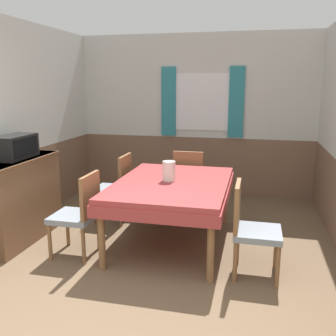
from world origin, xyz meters
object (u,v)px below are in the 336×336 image
object	(u,v)px
chair_left_far	(116,186)
chair_left_near	(80,212)
chair_head_window	(190,179)
tv	(15,147)
chair_right_near	(250,226)
vase	(169,171)
sideboard	(18,199)
dining_table	(172,190)

from	to	relation	value
chair_left_far	chair_left_near	distance (m)	1.08
chair_left_far	chair_head_window	bearing A→B (deg)	-56.39
chair_head_window	tv	distance (m)	2.35
chair_right_near	vase	size ratio (longest dim) A/B	4.07
chair_right_near	sideboard	size ratio (longest dim) A/B	0.76
chair_right_near	tv	xyz separation A→B (m)	(-2.65, 0.25, 0.62)
dining_table	chair_left_near	world-z (taller)	chair_left_near
dining_table	tv	xyz separation A→B (m)	(-1.77, -0.29, 0.47)
dining_table	sideboard	distance (m)	1.81
dining_table	vase	xyz separation A→B (m)	(-0.04, 0.02, 0.21)
chair_head_window	chair_left_far	xyz separation A→B (m)	(-0.88, -0.59, 0.00)
tv	sideboard	bearing A→B (deg)	-98.08
chair_head_window	sideboard	distance (m)	2.29
tv	chair_left_near	bearing A→B (deg)	-15.77
chair_right_near	tv	distance (m)	2.74
chair_left_far	chair_right_near	bearing A→B (deg)	-121.29
sideboard	dining_table	bearing A→B (deg)	10.23
dining_table	chair_left_far	world-z (taller)	chair_left_far
sideboard	tv	size ratio (longest dim) A/B	2.24
chair_head_window	tv	xyz separation A→B (m)	(-1.77, -1.41, 0.62)
dining_table	chair_left_near	bearing A→B (deg)	-148.71
chair_head_window	chair_left_far	world-z (taller)	same
chair_right_near	dining_table	bearing A→B (deg)	-121.29
tv	dining_table	bearing A→B (deg)	9.21
dining_table	chair_head_window	world-z (taller)	chair_head_window
dining_table	chair_left_far	distance (m)	1.05
chair_left_near	vase	distance (m)	1.07
dining_table	tv	bearing A→B (deg)	-170.79
chair_left_far	vase	xyz separation A→B (m)	(0.84, -0.52, 0.36)
tv	chair_left_far	bearing A→B (deg)	42.94
chair_left_near	sideboard	xyz separation A→B (m)	(-0.89, 0.22, 0.01)
chair_left_far	sideboard	bearing A→B (deg)	133.92
chair_left_far	dining_table	bearing A→B (deg)	-121.29
chair_right_near	sideboard	distance (m)	2.67
tv	chair_right_near	bearing A→B (deg)	-5.39
chair_left_far	vase	distance (m)	1.05
vase	chair_left_near	bearing A→B (deg)	-146.53
chair_left_near	vase	bearing A→B (deg)	-56.53
tv	vase	distance (m)	1.77
chair_left_far	sideboard	size ratio (longest dim) A/B	0.76
chair_left_far	chair_left_near	world-z (taller)	same
chair_right_near	vase	xyz separation A→B (m)	(-0.93, 0.56, 0.36)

